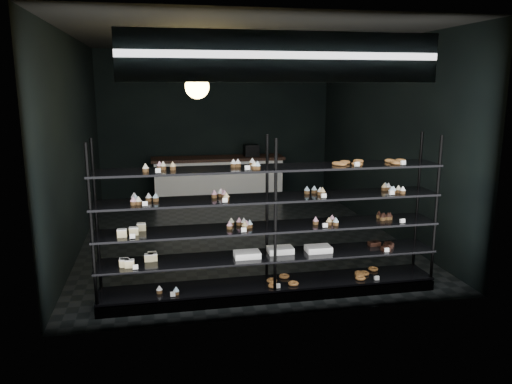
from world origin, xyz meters
TOP-DOWN VIEW (x-y plane):
  - room at (0.00, 0.00)m, footprint 5.01×6.01m
  - display_shelf at (-0.04, -2.45)m, footprint 4.00×0.50m
  - signage at (0.00, -2.93)m, footprint 3.30×0.05m
  - pendant_lamp at (-0.73, -1.06)m, footprint 0.32×0.32m
  - service_counter at (-0.02, 2.50)m, footprint 2.78×0.65m

SIDE VIEW (x-z plane):
  - service_counter at x=-0.02m, z-range -0.11..1.12m
  - display_shelf at x=-0.04m, z-range -0.33..1.58m
  - room at x=0.00m, z-range 0.00..3.20m
  - pendant_lamp at x=-0.73m, z-range 2.01..2.90m
  - signage at x=0.00m, z-range 2.50..3.00m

